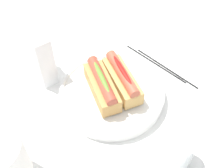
% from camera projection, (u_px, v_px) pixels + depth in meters
% --- Properties ---
extents(ground_plane, '(2.40, 2.40, 0.00)m').
position_uv_depth(ground_plane, '(121.00, 98.00, 0.77)').
color(ground_plane, white).
extents(serving_bowl, '(0.27, 0.27, 0.04)m').
position_uv_depth(serving_bowl, '(112.00, 93.00, 0.75)').
color(serving_bowl, white).
rests_on(serving_bowl, ground_plane).
extents(hotdog_front, '(0.16, 0.09, 0.06)m').
position_uv_depth(hotdog_front, '(122.00, 79.00, 0.73)').
color(hotdog_front, tan).
rests_on(hotdog_front, serving_bowl).
extents(hotdog_back, '(0.16, 0.10, 0.06)m').
position_uv_depth(hotdog_back, '(102.00, 85.00, 0.71)').
color(hotdog_back, tan).
rests_on(hotdog_back, serving_bowl).
extents(water_glass, '(0.07, 0.07, 0.09)m').
position_uv_depth(water_glass, '(177.00, 151.00, 0.62)').
color(water_glass, white).
rests_on(water_glass, ground_plane).
extents(paper_towel_roll, '(0.11, 0.11, 0.13)m').
position_uv_depth(paper_towel_roll, '(1.00, 164.00, 0.57)').
color(paper_towel_roll, white).
rests_on(paper_towel_roll, ground_plane).
extents(napkin_box, '(0.11, 0.05, 0.15)m').
position_uv_depth(napkin_box, '(39.00, 55.00, 0.77)').
color(napkin_box, white).
rests_on(napkin_box, ground_plane).
extents(chopstick_near, '(0.22, 0.03, 0.01)m').
position_uv_depth(chopstick_near, '(155.00, 63.00, 0.85)').
color(chopstick_near, black).
rests_on(chopstick_near, ground_plane).
extents(chopstick_far, '(0.22, 0.03, 0.01)m').
position_uv_depth(chopstick_far, '(165.00, 67.00, 0.84)').
color(chopstick_far, black).
rests_on(chopstick_far, ground_plane).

